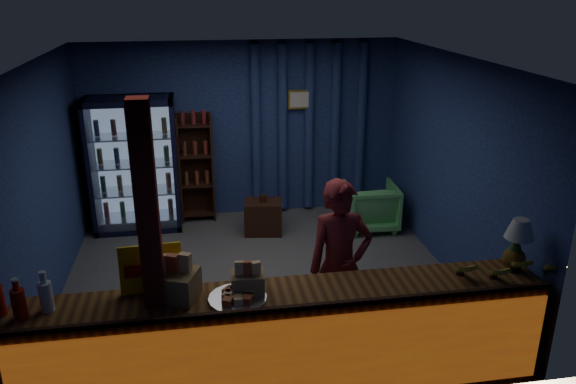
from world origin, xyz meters
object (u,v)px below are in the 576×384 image
object	(u,v)px
green_chair	(371,206)
table_lamp	(520,231)
pastry_tray	(238,297)
shopkeeper	(340,266)

from	to	relation	value
green_chair	table_lamp	bearing A→B (deg)	98.64
pastry_tray	table_lamp	xyz separation A→B (m)	(2.46, 0.09, 0.36)
green_chair	table_lamp	world-z (taller)	table_lamp
shopkeeper	table_lamp	distance (m)	1.62
shopkeeper	table_lamp	size ratio (longest dim) A/B	3.41
green_chair	pastry_tray	xyz separation A→B (m)	(-2.15, -3.25, 0.64)
table_lamp	pastry_tray	bearing A→B (deg)	-177.93
shopkeeper	pastry_tray	distance (m)	1.19
shopkeeper	table_lamp	xyz separation A→B (m)	(1.45, -0.53, 0.49)
shopkeeper	green_chair	bearing A→B (deg)	64.38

